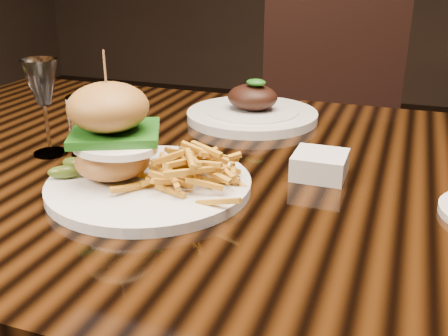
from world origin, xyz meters
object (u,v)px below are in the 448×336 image
(burger_plate, at_px, (140,157))
(far_dish, at_px, (252,112))
(wine_glass, at_px, (42,86))
(dining_table, at_px, (257,211))
(chair_far, at_px, (332,132))

(burger_plate, distance_m, far_dish, 0.39)
(burger_plate, relative_size, wine_glass, 1.82)
(far_dish, bearing_deg, wine_glass, -130.31)
(dining_table, relative_size, wine_glass, 9.87)
(wine_glass, relative_size, chair_far, 0.17)
(dining_table, bearing_deg, wine_glass, -170.66)
(dining_table, xyz_separation_m, wine_glass, (-0.35, -0.06, 0.19))
(far_dish, relative_size, chair_far, 0.28)
(chair_far, bearing_deg, dining_table, -104.89)
(dining_table, relative_size, far_dish, 5.93)
(dining_table, height_order, far_dish, far_dish)
(wine_glass, distance_m, chair_far, 1.06)
(burger_plate, distance_m, chair_far, 1.06)
(burger_plate, xyz_separation_m, wine_glass, (-0.22, 0.08, 0.07))
(dining_table, xyz_separation_m, far_dish, (-0.09, 0.25, 0.09))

